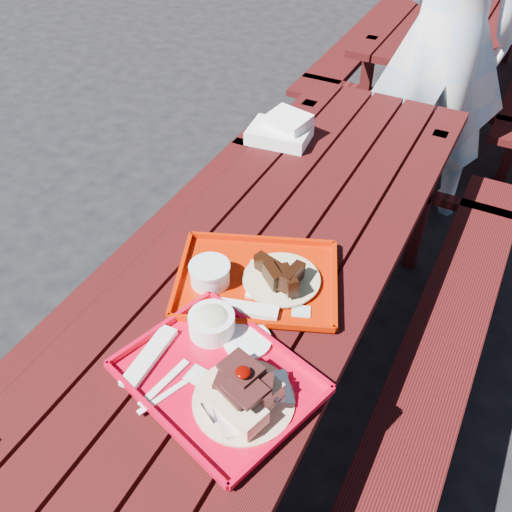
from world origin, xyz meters
name	(u,v)px	position (x,y,z in m)	size (l,w,h in m)	color
ground	(273,381)	(0.00, 0.00, 0.00)	(60.00, 60.00, 0.00)	black
picnic_table_near	(276,286)	(0.00, 0.00, 0.56)	(1.41, 2.40, 0.75)	#3D0B0D
picnic_table_far	(457,25)	(0.00, 2.80, 0.56)	(1.41, 2.40, 0.75)	#3D0B0D
near_tray	(224,368)	(0.11, -0.53, 0.79)	(0.56, 0.50, 0.15)	red
far_tray	(254,279)	(0.02, -0.20, 0.77)	(0.58, 0.52, 0.08)	#B41A00
white_cloth	(282,130)	(-0.27, 0.61, 0.79)	(0.26, 0.22, 0.10)	white
person	(447,38)	(0.16, 1.48, 0.95)	(0.69, 0.45, 1.90)	#C1E1FF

